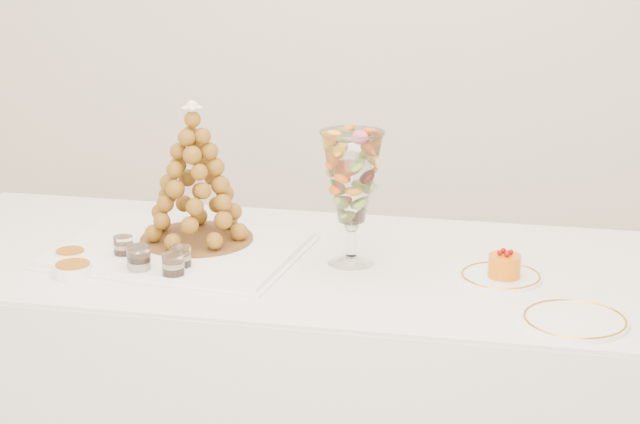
# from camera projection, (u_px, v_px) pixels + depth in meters

# --- Properties ---
(buffet_table) EXTENTS (2.19, 0.97, 0.81)m
(buffet_table) POSITION_uv_depth(u_px,v_px,m) (302.00, 401.00, 2.90)
(buffet_table) COLOR white
(buffet_table) RESTS_ON ground
(lace_tray) EXTENTS (0.68, 0.55, 0.02)m
(lace_tray) POSITION_uv_depth(u_px,v_px,m) (179.00, 250.00, 2.83)
(lace_tray) COLOR white
(lace_tray) RESTS_ON buffet_table
(macaron_vase) EXTENTS (0.16, 0.16, 0.35)m
(macaron_vase) POSITION_uv_depth(u_px,v_px,m) (352.00, 179.00, 2.69)
(macaron_vase) COLOR white
(macaron_vase) RESTS_ON buffet_table
(cake_plate) EXTENTS (0.20, 0.20, 0.01)m
(cake_plate) POSITION_uv_depth(u_px,v_px,m) (501.00, 277.00, 2.65)
(cake_plate) COLOR white
(cake_plate) RESTS_ON buffet_table
(spare_plate) EXTENTS (0.24, 0.24, 0.01)m
(spare_plate) POSITION_uv_depth(u_px,v_px,m) (575.00, 321.00, 2.38)
(spare_plate) COLOR white
(spare_plate) RESTS_ON buffet_table
(verrine_a) EXTENTS (0.06, 0.06, 0.07)m
(verrine_a) POSITION_uv_depth(u_px,v_px,m) (124.00, 249.00, 2.76)
(verrine_a) COLOR white
(verrine_a) RESTS_ON buffet_table
(verrine_b) EXTENTS (0.07, 0.07, 0.07)m
(verrine_b) POSITION_uv_depth(u_px,v_px,m) (138.00, 260.00, 2.67)
(verrine_b) COLOR white
(verrine_b) RESTS_ON buffet_table
(verrine_c) EXTENTS (0.06, 0.06, 0.07)m
(verrine_c) POSITION_uv_depth(u_px,v_px,m) (181.00, 260.00, 2.67)
(verrine_c) COLOR white
(verrine_c) RESTS_ON buffet_table
(verrine_d) EXTENTS (0.07, 0.07, 0.08)m
(verrine_d) POSITION_uv_depth(u_px,v_px,m) (139.00, 263.00, 2.65)
(verrine_d) COLOR white
(verrine_d) RESTS_ON buffet_table
(verrine_e) EXTENTS (0.06, 0.06, 0.07)m
(verrine_e) POSITION_uv_depth(u_px,v_px,m) (173.00, 268.00, 2.61)
(verrine_e) COLOR white
(verrine_e) RESTS_ON buffet_table
(ramekin_back) EXTENTS (0.08, 0.08, 0.03)m
(ramekin_back) POSITION_uv_depth(u_px,v_px,m) (70.00, 256.00, 2.77)
(ramekin_back) COLOR white
(ramekin_back) RESTS_ON buffet_table
(ramekin_front) EXTENTS (0.10, 0.10, 0.03)m
(ramekin_front) POSITION_uv_depth(u_px,v_px,m) (73.00, 270.00, 2.66)
(ramekin_front) COLOR white
(ramekin_front) RESTS_ON buffet_table
(croquembouche) EXTENTS (0.30, 0.30, 0.38)m
(croquembouche) POSITION_uv_depth(u_px,v_px,m) (194.00, 174.00, 2.82)
(croquembouche) COLOR brown
(croquembouche) RESTS_ON lace_tray
(mousse_cake) EXTENTS (0.08, 0.08, 0.07)m
(mousse_cake) POSITION_uv_depth(u_px,v_px,m) (504.00, 265.00, 2.63)
(mousse_cake) COLOR orange
(mousse_cake) RESTS_ON cake_plate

